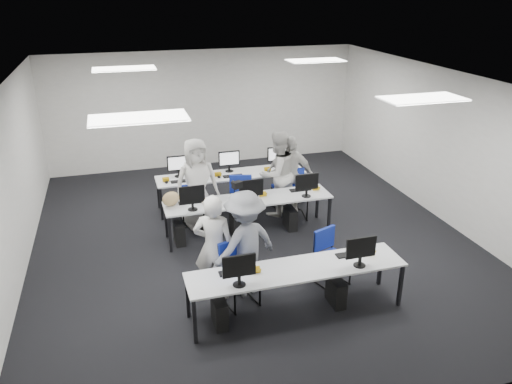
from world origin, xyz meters
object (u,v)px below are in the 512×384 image
object	(u,v)px
desk_mid	(249,201)
chair_6	(241,206)
chair_2	(192,216)
student_0	(214,247)
desk_front	(297,271)
student_3	(290,174)
chair_3	(241,209)
chair_7	(286,195)
chair_5	(191,210)
student_1	(277,174)
chair_0	(239,285)
chair_1	(331,267)
photographer	(245,244)
chair_4	(294,202)
student_2	(197,183)

from	to	relation	value
desk_mid	chair_6	bearing A→B (deg)	87.64
chair_2	student_0	size ratio (longest dim) A/B	0.52
desk_front	student_3	distance (m)	3.57
chair_3	student_0	size ratio (longest dim) A/B	0.56
desk_mid	chair_7	world-z (taller)	chair_7
chair_5	chair_2	bearing A→B (deg)	-103.68
chair_5	chair_6	world-z (taller)	chair_5
desk_front	desk_mid	size ratio (longest dim) A/B	1.00
student_1	student_3	size ratio (longest dim) A/B	1.08
desk_front	student_0	world-z (taller)	student_0
chair_0	chair_2	world-z (taller)	chair_0
chair_2	chair_5	xyz separation A→B (m)	(0.03, 0.31, -0.01)
chair_3	student_1	world-z (taller)	student_1
chair_2	chair_6	size ratio (longest dim) A/B	1.09
chair_7	student_3	size ratio (longest dim) A/B	0.58
chair_0	chair_2	bearing A→B (deg)	80.17
desk_mid	chair_5	distance (m)	1.34
chair_1	photographer	distance (m)	1.51
chair_5	chair_7	distance (m)	2.09
chair_2	chair_3	bearing A→B (deg)	2.99
desk_mid	chair_3	distance (m)	0.65
chair_4	photographer	world-z (taller)	photographer
desk_mid	student_1	size ratio (longest dim) A/B	1.79
chair_4	chair_6	bearing A→B (deg)	177.30
chair_1	student_3	distance (m)	2.89
desk_mid	chair_0	world-z (taller)	chair_0
desk_front	chair_1	size ratio (longest dim) A/B	3.51
chair_6	chair_7	world-z (taller)	chair_7
chair_1	chair_5	xyz separation A→B (m)	(-1.81, 2.84, -0.02)
desk_front	student_2	bearing A→B (deg)	104.90
desk_front	photographer	distance (m)	0.93
desk_mid	photographer	xyz separation A→B (m)	(-0.58, -1.90, 0.17)
desk_front	chair_3	distance (m)	3.15
chair_0	student_1	xyz separation A→B (m)	(1.57, 2.88, 0.59)
chair_5	student_3	world-z (taller)	student_3
photographer	chair_7	bearing A→B (deg)	-141.88
desk_front	chair_0	size ratio (longest dim) A/B	3.30
student_1	photographer	size ratio (longest dim) A/B	1.05
chair_4	student_0	world-z (taller)	student_0
desk_front	chair_3	xyz separation A→B (m)	(-0.02, 3.13, -0.38)
chair_0	photographer	size ratio (longest dim) A/B	0.57
chair_0	chair_3	world-z (taller)	chair_0
student_0	student_1	bearing A→B (deg)	-102.99
chair_7	student_2	size ratio (longest dim) A/B	0.54
student_0	chair_6	bearing A→B (deg)	-89.90
chair_4	chair_7	xyz separation A→B (m)	(-0.04, 0.41, -0.01)
chair_4	student_3	size ratio (longest dim) A/B	0.59
chair_4	student_1	xyz separation A→B (m)	(-0.30, 0.23, 0.59)
chair_0	desk_mid	bearing A→B (deg)	55.02
chair_2	chair_7	bearing A→B (deg)	12.14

